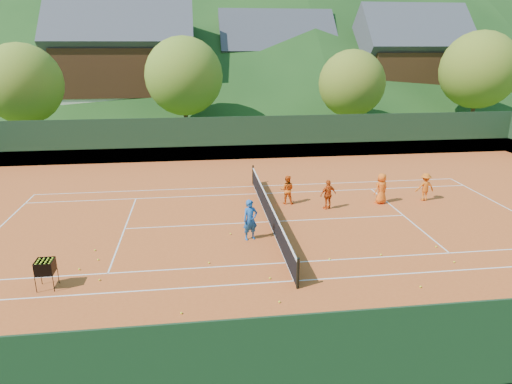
{
  "coord_description": "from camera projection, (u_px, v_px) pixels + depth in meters",
  "views": [
    {
      "loc": [
        -3.07,
        -19.03,
        7.69
      ],
      "look_at": [
        -0.61,
        0.0,
        1.47
      ],
      "focal_mm": 32.0,
      "sensor_mm": 36.0,
      "label": 1
    }
  ],
  "objects": [
    {
      "name": "tennis_ball_7",
      "position": [
        95.0,
        250.0,
        17.76
      ],
      "size": [
        0.07,
        0.07,
        0.07
      ],
      "primitive_type": "sphere",
      "color": "yellow",
      "rests_on": "clay_court"
    },
    {
      "name": "tree_a",
      "position": [
        22.0,
        84.0,
        34.22
      ],
      "size": [
        6.0,
        6.0,
        7.88
      ],
      "color": "#402A19",
      "rests_on": "ground"
    },
    {
      "name": "perimeter_fence",
      "position": [
        269.0,
        196.0,
        20.31
      ],
      "size": [
        40.4,
        24.24,
        3.0
      ],
      "color": "black",
      "rests_on": "clay_court"
    },
    {
      "name": "tennis_ball_11",
      "position": [
        159.0,
        333.0,
        12.65
      ],
      "size": [
        0.07,
        0.07,
        0.07
      ],
      "primitive_type": "sphere",
      "color": "yellow",
      "rests_on": "clay_court"
    },
    {
      "name": "ball_hopper",
      "position": [
        45.0,
        267.0,
        14.85
      ],
      "size": [
        0.57,
        0.57,
        1.0
      ],
      "color": "black",
      "rests_on": "clay_court"
    },
    {
      "name": "tennis_net",
      "position": [
        269.0,
        211.0,
        20.54
      ],
      "size": [
        0.1,
        12.07,
        1.1
      ],
      "color": "black",
      "rests_on": "clay_court"
    },
    {
      "name": "chalet_mid",
      "position": [
        275.0,
        69.0,
        51.96
      ],
      "size": [
        12.65,
        8.82,
        11.45
      ],
      "color": "beige",
      "rests_on": "ground"
    },
    {
      "name": "tennis_ball_0",
      "position": [
        100.0,
        339.0,
        12.42
      ],
      "size": [
        0.07,
        0.07,
        0.07
      ],
      "primitive_type": "sphere",
      "color": "yellow",
      "rests_on": "clay_court"
    },
    {
      "name": "tennis_ball_4",
      "position": [
        479.0,
        305.0,
        14.0
      ],
      "size": [
        0.07,
        0.07,
        0.07
      ],
      "primitive_type": "sphere",
      "color": "yellow",
      "rests_on": "clay_court"
    },
    {
      "name": "court_lines",
      "position": [
        269.0,
        222.0,
        20.69
      ],
      "size": [
        23.83,
        11.03,
        0.0
      ],
      "color": "white",
      "rests_on": "clay_court"
    },
    {
      "name": "tennis_ball_27",
      "position": [
        292.0,
        338.0,
        12.45
      ],
      "size": [
        0.07,
        0.07,
        0.07
      ],
      "primitive_type": "sphere",
      "color": "yellow",
      "rests_on": "clay_court"
    },
    {
      "name": "tennis_ball_5",
      "position": [
        381.0,
        255.0,
        17.38
      ],
      "size": [
        0.07,
        0.07,
        0.07
      ],
      "primitive_type": "sphere",
      "color": "yellow",
      "rests_on": "clay_court"
    },
    {
      "name": "tennis_ball_25",
      "position": [
        209.0,
        263.0,
        16.74
      ],
      "size": [
        0.07,
        0.07,
        0.07
      ],
      "primitive_type": "sphere",
      "color": "yellow",
      "rests_on": "clay_court"
    },
    {
      "name": "student_d",
      "position": [
        425.0,
        187.0,
        23.32
      ],
      "size": [
        0.95,
        0.56,
        1.45
      ],
      "primitive_type": "imported",
      "rotation": [
        0.0,
        0.0,
        3.11
      ],
      "color": "orange",
      "rests_on": "clay_court"
    },
    {
      "name": "tennis_ball_9",
      "position": [
        194.0,
        362.0,
        11.49
      ],
      "size": [
        0.07,
        0.07,
        0.07
      ],
      "primitive_type": "sphere",
      "color": "yellow",
      "rests_on": "clay_court"
    },
    {
      "name": "tennis_ball_8",
      "position": [
        182.0,
        339.0,
        12.4
      ],
      "size": [
        0.07,
        0.07,
        0.07
      ],
      "primitive_type": "sphere",
      "color": "yellow",
      "rests_on": "clay_court"
    },
    {
      "name": "tennis_ball_22",
      "position": [
        454.0,
        262.0,
        16.8
      ],
      "size": [
        0.07,
        0.07,
        0.07
      ],
      "primitive_type": "sphere",
      "color": "yellow",
      "rests_on": "clay_court"
    },
    {
      "name": "tennis_ball_3",
      "position": [
        100.0,
        280.0,
        15.52
      ],
      "size": [
        0.07,
        0.07,
        0.07
      ],
      "primitive_type": "sphere",
      "color": "yellow",
      "rests_on": "clay_court"
    },
    {
      "name": "tennis_ball_23",
      "position": [
        314.0,
        332.0,
        12.72
      ],
      "size": [
        0.07,
        0.07,
        0.07
      ],
      "primitive_type": "sphere",
      "color": "yellow",
      "rests_on": "clay_court"
    },
    {
      "name": "student_a",
      "position": [
        287.0,
        190.0,
        22.87
      ],
      "size": [
        0.83,
        0.73,
        1.46
      ],
      "primitive_type": "imported",
      "rotation": [
        0.0,
        0.0,
        2.86
      ],
      "color": "orange",
      "rests_on": "clay_court"
    },
    {
      "name": "tennis_ball_2",
      "position": [
        366.0,
        347.0,
        12.08
      ],
      "size": [
        0.07,
        0.07,
        0.07
      ],
      "primitive_type": "sphere",
      "color": "yellow",
      "rests_on": "clay_court"
    },
    {
      "name": "tennis_ball_1",
      "position": [
        231.0,
        234.0,
        19.3
      ],
      "size": [
        0.07,
        0.07,
        0.07
      ],
      "primitive_type": "sphere",
      "color": "yellow",
      "rests_on": "clay_court"
    },
    {
      "name": "tennis_ball_13",
      "position": [
        378.0,
        328.0,
        12.89
      ],
      "size": [
        0.07,
        0.07,
        0.07
      ],
      "primitive_type": "sphere",
      "color": "yellow",
      "rests_on": "clay_court"
    },
    {
      "name": "tennis_ball_19",
      "position": [
        279.0,
        302.0,
        14.2
      ],
      "size": [
        0.07,
        0.07,
        0.07
      ],
      "primitive_type": "sphere",
      "color": "yellow",
      "rests_on": "clay_court"
    },
    {
      "name": "tennis_ball_20",
      "position": [
        506.0,
        313.0,
        13.62
      ],
      "size": [
        0.07,
        0.07,
        0.07
      ],
      "primitive_type": "sphere",
      "color": "yellow",
      "rests_on": "clay_court"
    },
    {
      "name": "tree_d",
      "position": [
        479.0,
        70.0,
        40.55
      ],
      "size": [
        6.8,
        6.8,
        8.93
      ],
      "color": "#43291A",
      "rests_on": "ground"
    },
    {
      "name": "chalet_right",
      "position": [
        407.0,
        68.0,
        49.82
      ],
      "size": [
        11.5,
        8.82,
        11.91
      ],
      "color": "beige",
      "rests_on": "ground"
    },
    {
      "name": "tennis_ball_14",
      "position": [
        330.0,
        259.0,
        17.02
      ],
      "size": [
        0.07,
        0.07,
        0.07
      ],
      "primitive_type": "sphere",
      "color": "yellow",
      "rests_on": "clay_court"
    },
    {
      "name": "tennis_ball_24",
      "position": [
        248.0,
        328.0,
        12.87
      ],
      "size": [
        0.07,
        0.07,
        0.07
      ],
      "primitive_type": "sphere",
      "color": "yellow",
      "rests_on": "clay_court"
    },
    {
      "name": "tennis_ball_15",
      "position": [
        436.0,
        247.0,
        18.06
      ],
      "size": [
        0.07,
        0.07,
        0.07
      ],
      "primitive_type": "sphere",
      "color": "yellow",
      "rests_on": "clay_court"
    },
    {
      "name": "ground",
      "position": [
        269.0,
        222.0,
        20.7
      ],
      "size": [
        400.0,
        400.0,
        0.0
      ],
      "primitive_type": "plane",
      "color": "#2F4E18",
      "rests_on": "ground"
    },
    {
      "name": "tennis_ball_10",
      "position": [
        48.0,
        353.0,
        11.83
      ],
      "size": [
        0.07,
        0.07,
        0.07
      ],
      "primitive_type": "sphere",
      "color": "yellow",
      "rests_on": "clay_court"
    },
    {
      "name": "tennis_ball_6",
      "position": [
        98.0,
        260.0,
        16.98
      ],
      "size": [
        0.07,
        0.07,
        0.07
      ],
      "primitive_type": "sphere",
      "color": "yellow",
      "rests_on": "clay_court"
    },
    {
      "name": "student_b",
      "position": [
        328.0,
        194.0,
        22.11
      ],
      "size": [
        0.93,
        0.6,
        1.47
      ],
      "primitive_type": "imported",
      "rotation": [
        0.0,
        0.0,
        3.44
      ],
      "color": "#D04B12",
      "rests_on": "clay_court"
    },
    {
      "name": "chalet_left",
      "position": [
        126.0,
        66.0,
        46.03
      ],
      "size": [
        13.8,
        9.93,
        12.92
      ],
      "color": "beige",
      "rests_on": "ground"
    },
    {
      "name": "tree_b",
      "position": [
        184.0,
        76.0,
        37.47
      ],
      "size": [
        6.4,
        6.4,
        8.4
      ],
      "color": "#42291A",
      "rests_on": "ground"
    },
    {
      "name": "tennis_ball_12",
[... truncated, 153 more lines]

